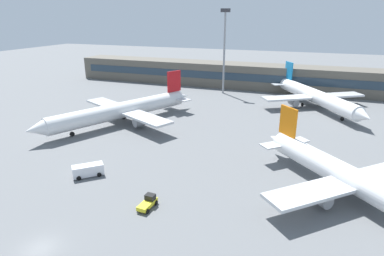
{
  "coord_description": "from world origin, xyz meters",
  "views": [
    {
      "loc": [
        28.71,
        -24.01,
        26.82
      ],
      "look_at": [
        4.78,
        40.0,
        3.0
      ],
      "focal_mm": 30.53,
      "sensor_mm": 36.0,
      "label": 1
    }
  ],
  "objects_px": {
    "airplane_far": "(316,97)",
    "baggage_tug_yellow": "(148,202)",
    "airplane_near": "(360,184)",
    "service_van_white": "(88,170)",
    "airplane_mid": "(121,111)",
    "floodlight_tower_west": "(224,46)"
  },
  "relations": [
    {
      "from": "airplane_mid",
      "to": "airplane_far",
      "type": "relative_size",
      "value": 1.08
    },
    {
      "from": "baggage_tug_yellow",
      "to": "floodlight_tower_west",
      "type": "distance_m",
      "value": 77.5
    },
    {
      "from": "service_van_white",
      "to": "airplane_near",
      "type": "bearing_deg",
      "value": 9.0
    },
    {
      "from": "airplane_near",
      "to": "airplane_far",
      "type": "distance_m",
      "value": 54.51
    },
    {
      "from": "airplane_near",
      "to": "airplane_far",
      "type": "bearing_deg",
      "value": 97.15
    },
    {
      "from": "baggage_tug_yellow",
      "to": "service_van_white",
      "type": "relative_size",
      "value": 0.72
    },
    {
      "from": "baggage_tug_yellow",
      "to": "airplane_far",
      "type": "bearing_deg",
      "value": 71.57
    },
    {
      "from": "airplane_mid",
      "to": "service_van_white",
      "type": "distance_m",
      "value": 29.14
    },
    {
      "from": "airplane_near",
      "to": "service_van_white",
      "type": "xyz_separation_m",
      "value": [
        -43.25,
        -6.85,
        -2.15
      ]
    },
    {
      "from": "airplane_near",
      "to": "baggage_tug_yellow",
      "type": "distance_m",
      "value": 31.27
    },
    {
      "from": "airplane_mid",
      "to": "airplane_far",
      "type": "bearing_deg",
      "value": 35.86
    },
    {
      "from": "baggage_tug_yellow",
      "to": "airplane_near",
      "type": "bearing_deg",
      "value": 22.52
    },
    {
      "from": "airplane_near",
      "to": "baggage_tug_yellow",
      "type": "height_order",
      "value": "airplane_near"
    },
    {
      "from": "airplane_mid",
      "to": "baggage_tug_yellow",
      "type": "distance_m",
      "value": 40.72
    },
    {
      "from": "baggage_tug_yellow",
      "to": "floodlight_tower_west",
      "type": "bearing_deg",
      "value": 97.08
    },
    {
      "from": "airplane_far",
      "to": "service_van_white",
      "type": "height_order",
      "value": "airplane_far"
    },
    {
      "from": "airplane_mid",
      "to": "floodlight_tower_west",
      "type": "height_order",
      "value": "floodlight_tower_west"
    },
    {
      "from": "airplane_near",
      "to": "airplane_mid",
      "type": "distance_m",
      "value": 57.22
    },
    {
      "from": "service_van_white",
      "to": "airplane_far",
      "type": "bearing_deg",
      "value": 59.1
    },
    {
      "from": "airplane_far",
      "to": "baggage_tug_yellow",
      "type": "distance_m",
      "value": 69.65
    },
    {
      "from": "service_van_white",
      "to": "floodlight_tower_west",
      "type": "distance_m",
      "value": 72.07
    },
    {
      "from": "airplane_mid",
      "to": "floodlight_tower_west",
      "type": "bearing_deg",
      "value": 70.4
    }
  ]
}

